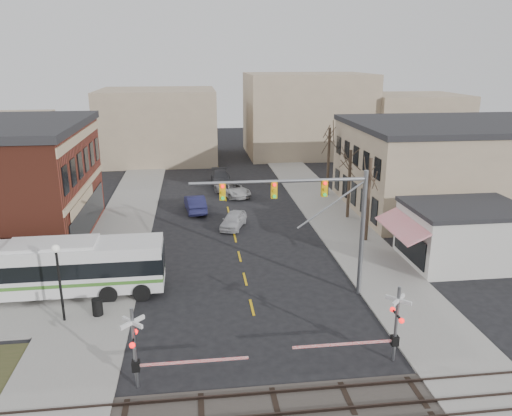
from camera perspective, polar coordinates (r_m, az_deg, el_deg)
The scene contains 20 objects.
ground at distance 28.76m, azimuth 0.01°, elevation -13.18°, with size 160.00×160.00×0.00m, color black.
sidewalk_west at distance 47.37m, azimuth -14.56°, elevation -1.27°, with size 5.00×60.00×0.12m, color gray.
sidewalk_east at distance 48.59m, azimuth 8.22°, elevation -0.42°, with size 5.00×60.00×0.12m, color gray.
tan_building at distance 52.24m, azimuth 21.81°, elevation 4.51°, with size 20.30×15.30×8.50m.
awning_shop at distance 38.96m, azimuth 22.64°, elevation -2.77°, with size 9.74×6.20×4.30m.
tree_east_a at distance 40.62m, azimuth 12.71°, elevation 0.91°, with size 0.28×0.28×6.75m.
tree_east_b at distance 46.25m, azimuth 10.58°, elevation 2.70°, with size 0.28×0.28×6.30m.
tree_east_c at distance 53.68m, azimuth 8.27°, elevation 5.28°, with size 0.28×0.28×7.20m.
transit_bus at distance 33.47m, azimuth -21.99°, elevation -6.32°, with size 13.29×3.05×3.41m.
traffic_signal_mast at distance 29.88m, azimuth 7.03°, elevation -0.04°, with size 10.56×0.30×8.00m.
rr_crossing_west at distance 23.64m, azimuth -12.65°, elevation -15.37°, with size 5.60×1.36×4.00m.
rr_crossing_east at distance 25.60m, azimuth 14.81°, elevation -12.83°, with size 5.60×1.36×4.00m.
street_lamp at distance 29.56m, azimuth -21.69°, elevation -6.33°, with size 0.44×0.44×4.57m.
trash_bin at distance 30.65m, azimuth -17.67°, elevation -10.73°, with size 0.60×0.60×0.99m, color black.
car_a at distance 43.70m, azimuth -2.61°, elevation -1.38°, with size 1.65×4.10×1.40m, color #AFAFB4.
car_b at distance 48.52m, azimuth -6.97°, elevation 0.53°, with size 1.72×4.94×1.63m, color #17183B.
car_c at distance 53.70m, azimuth -2.66°, elevation 2.13°, with size 2.33×5.05×1.40m, color #BBBBBB.
car_d at distance 58.66m, azimuth -4.06°, elevation 3.46°, with size 2.17×5.33×1.55m, color #3B3B3F.
pedestrian_near at distance 32.97m, azimuth -15.01°, elevation -7.86°, with size 0.59×0.39×1.61m, color #4F463F.
pedestrian_far at distance 35.42m, azimuth -18.17°, elevation -6.09°, with size 0.94×0.73×1.93m, color #374261.
Camera 1 is at (-3.09, -24.67, 14.46)m, focal length 35.00 mm.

